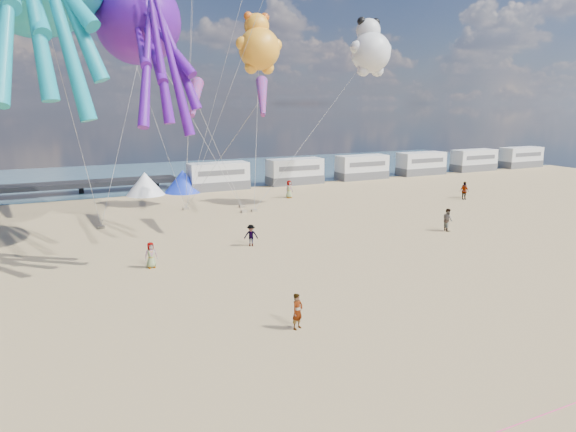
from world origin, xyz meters
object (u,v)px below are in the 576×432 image
object	(u,v)px
beachgoer_0	(289,189)
windsock_mid	(195,98)
motorhome_5	(521,157)
sandbag_d	(242,206)
tent_blue	(183,181)
sandbag_c	(254,210)
windsock_left	(148,17)
beachgoer_6	(151,255)
kite_octopus_purple	(138,22)
beachgoer_2	(251,235)
sandbag_b	(244,211)
motorhome_3	(421,163)
kite_panda	(371,53)
kite_teddy_orange	(259,49)
beachgoer_1	(448,220)
motorhome_1	(295,171)
tent_white	(145,184)
beachgoer_5	(464,190)
beachgoer_3	(464,191)
windsock_right	(262,97)
standing_person	(297,311)
motorhome_0	(218,176)
sandbag_a	(101,227)
motorhome_2	(362,167)
sandbag_e	(186,208)
motorhome_4	(474,160)

from	to	relation	value
beachgoer_0	windsock_mid	xyz separation A→B (m)	(-11.52, -7.56, 8.85)
motorhome_5	sandbag_d	xyz separation A→B (m)	(-48.74, -10.68, -1.39)
sandbag_d	tent_blue	bearing A→B (deg)	104.48
sandbag_c	windsock_left	size ratio (longest dim) A/B	0.08
beachgoer_6	kite_octopus_purple	bearing A→B (deg)	73.25
beachgoer_2	sandbag_b	size ratio (longest dim) A/B	2.96
motorhome_3	windsock_left	size ratio (longest dim) A/B	1.08
kite_panda	kite_teddy_orange	distance (m)	9.87
motorhome_3	beachgoer_0	world-z (taller)	motorhome_3
tent_blue	kite_teddy_orange	xyz separation A→B (m)	(4.24, -11.64, 12.77)
motorhome_3	beachgoer_6	bearing A→B (deg)	-148.46
sandbag_d	beachgoer_1	bearing A→B (deg)	-54.26
motorhome_1	tent_white	distance (m)	17.50
kite_teddy_orange	beachgoer_5	bearing A→B (deg)	8.76
beachgoer_3	sandbag_d	size ratio (longest dim) A/B	3.27
beachgoer_6	windsock_mid	xyz separation A→B (m)	(5.60, 9.36, 8.99)
motorhome_1	tent_white	size ratio (longest dim) A/B	1.65
beachgoer_2	kite_teddy_orange	world-z (taller)	kite_teddy_orange
motorhome_1	windsock_left	bearing A→B (deg)	-149.10
sandbag_c	windsock_right	xyz separation A→B (m)	(-1.81, -6.42, 9.71)
beachgoer_2	standing_person	bearing A→B (deg)	-79.66
sandbag_b	kite_teddy_orange	size ratio (longest dim) A/B	0.08
motorhome_0	sandbag_a	bearing A→B (deg)	-135.50
beachgoer_2	windsock_right	world-z (taller)	windsock_right
motorhome_2	motorhome_3	world-z (taller)	same
motorhome_2	sandbag_d	xyz separation A→B (m)	(-20.24, -10.68, -1.39)
windsock_right	motorhome_1	bearing A→B (deg)	79.57
motorhome_2	sandbag_a	distance (m)	35.60
standing_person	windsock_mid	size ratio (longest dim) A/B	0.27
motorhome_0	sandbag_b	bearing A→B (deg)	-98.36
motorhome_3	beachgoer_3	size ratio (longest dim) A/B	4.03
motorhome_0	kite_teddy_orange	size ratio (longest dim) A/B	1.08
beachgoer_0	beachgoer_2	distance (m)	18.20
tent_white	sandbag_c	world-z (taller)	tent_white
motorhome_0	sandbag_d	world-z (taller)	motorhome_0
beachgoer_1	sandbag_b	bearing A→B (deg)	56.80
motorhome_0	standing_person	world-z (taller)	motorhome_0
beachgoer_6	windsock_right	bearing A→B (deg)	24.87
motorhome_5	tent_white	xyz separation A→B (m)	(-55.50, 0.00, -0.30)
motorhome_0	sandbag_a	xyz separation A→B (m)	(-13.86, -13.62, -1.39)
motorhome_3	sandbag_e	bearing A→B (deg)	-164.88
motorhome_0	tent_white	distance (m)	8.01
kite_teddy_orange	windsock_left	size ratio (longest dim) A/B	1.00
beachgoer_1	windsock_mid	xyz separation A→B (m)	(-16.26, 9.99, 8.90)
windsock_right	sandbag_c	bearing A→B (deg)	96.18
motorhome_1	kite_teddy_orange	xyz separation A→B (m)	(-9.26, -11.64, 12.47)
beachgoer_2	windsock_left	world-z (taller)	windsock_left
motorhome_2	sandbag_d	size ratio (longest dim) A/B	13.20
motorhome_1	beachgoer_6	distance (m)	33.22
motorhome_4	windsock_mid	bearing A→B (deg)	-160.67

